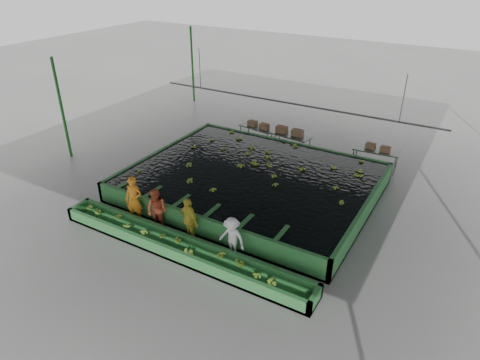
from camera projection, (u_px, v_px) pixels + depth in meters
The scene contains 21 objects.
ground at pixel (234, 206), 17.50m from camera, with size 80.00×80.00×0.00m, color slate.
shed_roof at pixel (233, 86), 15.16m from camera, with size 20.00×22.00×0.04m, color slate.
shed_posts at pixel (233, 151), 16.33m from camera, with size 20.00×22.00×5.00m, color #1E6420, non-canonical shape.
flotation_tank at pixel (252, 182), 18.44m from camera, with size 10.00×8.00×0.90m, color #2A6F33, non-canonical shape.
tank_water at pixel (252, 174), 18.25m from camera, with size 9.70×7.70×0.00m, color black.
sorting_trough at pixel (180, 248), 14.65m from camera, with size 10.00×1.00×0.50m, color #2A6F33, non-canonical shape.
cableway_rail at pixel (289, 103), 19.90m from camera, with size 0.08×0.08×14.00m, color #59605B.
rail_hanger_left at pixel (200, 69), 21.66m from camera, with size 0.04×0.04×2.00m, color #59605B.
rail_hanger_right at pixel (403, 99), 17.20m from camera, with size 0.04×0.04×2.00m, color #59605B.
worker_a at pixel (134, 200), 16.14m from camera, with size 0.69×0.45×1.88m, color orange.
worker_b at pixel (157, 210), 15.70m from camera, with size 0.81×0.63×1.67m, color #CD532F.
worker_c at pixel (189, 220), 15.04m from camera, with size 1.02×0.43×1.74m, color gold.
worker_d at pixel (232, 238), 14.29m from camera, with size 0.99×0.57×1.52m, color white.
packing_table_left at pixel (258, 135), 23.19m from camera, with size 2.02×0.81×0.92m, color #59605B, non-canonical shape.
packing_table_mid at pixel (290, 143), 22.14m from camera, with size 2.06×0.83×0.94m, color #59605B, non-canonical shape.
packing_table_right at pixel (375, 159), 20.41m from camera, with size 2.13×0.85×0.97m, color #59605B, non-canonical shape.
box_stack_left at pixel (258, 127), 22.93m from camera, with size 1.25×0.35×0.27m, color brown, non-canonical shape.
box_stack_mid at pixel (289, 134), 22.02m from camera, with size 1.46×0.40×0.31m, color brown, non-canonical shape.
box_stack_right at pixel (378, 150), 20.16m from camera, with size 1.15×0.32×0.25m, color brown, non-canonical shape.
floating_bananas at pixel (261, 166), 18.86m from camera, with size 9.48×6.46×0.13m, color #7BA72B, non-canonical shape.
trough_bananas at pixel (179, 244), 14.57m from camera, with size 8.82×0.59×0.12m, color #7BA72B, non-canonical shape.
Camera 1 is at (7.77, -12.77, 9.18)m, focal length 32.00 mm.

